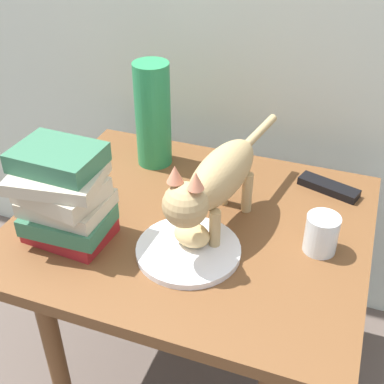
# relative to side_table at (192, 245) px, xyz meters

# --- Properties ---
(ground_plane) EXTENTS (6.00, 6.00, 0.00)m
(ground_plane) POSITION_rel_side_table_xyz_m (0.00, 0.00, -0.48)
(ground_plane) COLOR brown
(side_table) EXTENTS (0.79, 0.67, 0.56)m
(side_table) POSITION_rel_side_table_xyz_m (0.00, 0.00, 0.00)
(side_table) COLOR brown
(side_table) RESTS_ON ground
(plate) EXTENTS (0.22, 0.22, 0.01)m
(plate) POSITION_rel_side_table_xyz_m (0.03, -0.11, 0.08)
(plate) COLOR white
(plate) RESTS_ON side_table
(bread_roll) EXTENTS (0.09, 0.07, 0.05)m
(bread_roll) POSITION_rel_side_table_xyz_m (0.03, -0.09, 0.11)
(bread_roll) COLOR #E0BC7A
(bread_roll) RESTS_ON plate
(cat) EXTENTS (0.14, 0.48, 0.23)m
(cat) POSITION_rel_side_table_xyz_m (0.06, -0.02, 0.20)
(cat) COLOR tan
(cat) RESTS_ON side_table
(book_stack) EXTENTS (0.20, 0.17, 0.21)m
(book_stack) POSITION_rel_side_table_xyz_m (-0.23, -0.14, 0.18)
(book_stack) COLOR maroon
(book_stack) RESTS_ON side_table
(green_vase) EXTENTS (0.09, 0.09, 0.28)m
(green_vase) POSITION_rel_side_table_xyz_m (-0.18, 0.21, 0.21)
(green_vase) COLOR #288C51
(green_vase) RESTS_ON side_table
(candle_jar) EXTENTS (0.07, 0.07, 0.08)m
(candle_jar) POSITION_rel_side_table_xyz_m (0.29, -0.00, 0.11)
(candle_jar) COLOR silver
(candle_jar) RESTS_ON side_table
(tv_remote) EXTENTS (0.16, 0.09, 0.02)m
(tv_remote) POSITION_rel_side_table_xyz_m (0.27, 0.23, 0.08)
(tv_remote) COLOR black
(tv_remote) RESTS_ON side_table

